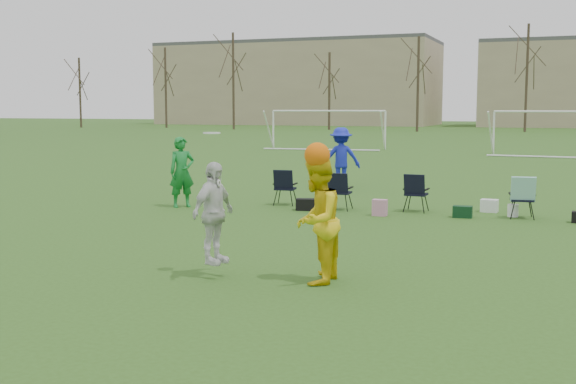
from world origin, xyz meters
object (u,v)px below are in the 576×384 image
at_px(center_contest, 285,216).
at_px(fielder_blue, 341,158).
at_px(goal_left, 328,118).
at_px(fielder_green_near, 182,172).
at_px(goal_mid, 563,120).

bearing_deg(center_contest, fielder_blue, 103.21).
bearing_deg(goal_left, fielder_green_near, -85.08).
height_order(fielder_green_near, goal_mid, goal_mid).
distance_m(fielder_blue, goal_mid, 20.33).
bearing_deg(center_contest, fielder_green_near, 129.64).
bearing_deg(center_contest, goal_mid, 83.33).
bearing_deg(goal_mid, center_contest, -92.67).
height_order(fielder_green_near, fielder_blue, fielder_blue).
height_order(center_contest, goal_mid, goal_mid).
xyz_separation_m(fielder_blue, center_contest, (2.98, -12.69, 0.01)).
height_order(center_contest, goal_left, goal_left).
bearing_deg(center_contest, goal_left, 106.88).
height_order(fielder_green_near, goal_left, goal_left).
distance_m(fielder_blue, goal_left, 22.41).
bearing_deg(goal_mid, fielder_blue, -105.28).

